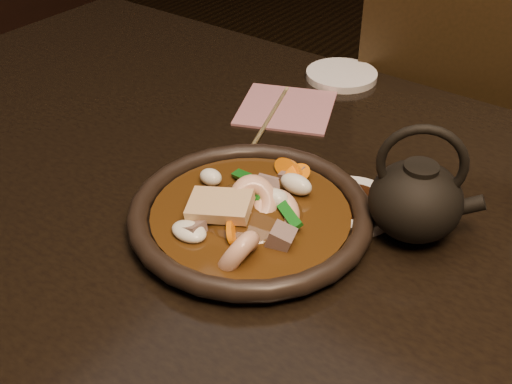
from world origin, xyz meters
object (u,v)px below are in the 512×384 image
Objects in this scene: plate at (251,215)px; teapot at (417,197)px; table at (285,266)px; chair at (460,166)px.

plate is 2.02× the size of teapot.
chair is at bearing 88.44° from table.
plate is at bearing -174.00° from teapot.
plate is (-0.05, -0.67, 0.26)m from chair.
table is 0.66m from chair.
teapot is (0.12, -0.57, 0.30)m from chair.
table is 10.91× the size of teapot.
chair is at bearing 76.94° from teapot.
plate is at bearing -129.76° from table.
table is at bearing 73.63° from chair.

